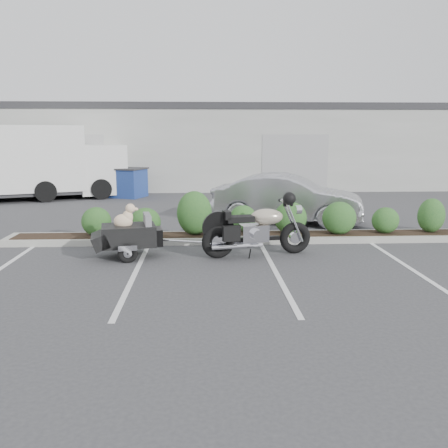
{
  "coord_description": "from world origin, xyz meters",
  "views": [
    {
      "loc": [
        -0.21,
        -9.34,
        2.62
      ],
      "look_at": [
        0.25,
        0.47,
        0.75
      ],
      "focal_mm": 38.0,
      "sensor_mm": 36.0,
      "label": 1
    }
  ],
  "objects_px": {
    "motorcycle": "(257,230)",
    "pet_trailer": "(128,235)",
    "dumpster": "(123,182)",
    "sedan": "(287,199)",
    "delivery_truck": "(47,164)"
  },
  "relations": [
    {
      "from": "motorcycle",
      "to": "delivery_truck",
      "type": "relative_size",
      "value": 0.36
    },
    {
      "from": "pet_trailer",
      "to": "dumpster",
      "type": "xyz_separation_m",
      "value": [
        -1.74,
        10.08,
        0.13
      ]
    },
    {
      "from": "motorcycle",
      "to": "pet_trailer",
      "type": "xyz_separation_m",
      "value": [
        -2.79,
        0.02,
        -0.07
      ]
    },
    {
      "from": "sedan",
      "to": "dumpster",
      "type": "xyz_separation_m",
      "value": [
        -5.88,
        6.22,
        -0.1
      ]
    },
    {
      "from": "dumpster",
      "to": "delivery_truck",
      "type": "relative_size",
      "value": 0.33
    },
    {
      "from": "pet_trailer",
      "to": "sedan",
      "type": "bearing_deg",
      "value": 31.72
    },
    {
      "from": "motorcycle",
      "to": "sedan",
      "type": "distance_m",
      "value": 4.11
    },
    {
      "from": "delivery_truck",
      "to": "pet_trailer",
      "type": "bearing_deg",
      "value": -83.93
    },
    {
      "from": "dumpster",
      "to": "pet_trailer",
      "type": "bearing_deg",
      "value": -57.79
    },
    {
      "from": "dumpster",
      "to": "sedan",
      "type": "bearing_deg",
      "value": -24.2
    },
    {
      "from": "sedan",
      "to": "delivery_truck",
      "type": "bearing_deg",
      "value": 74.44
    },
    {
      "from": "motorcycle",
      "to": "pet_trailer",
      "type": "relative_size",
      "value": 1.23
    },
    {
      "from": "pet_trailer",
      "to": "dumpster",
      "type": "distance_m",
      "value": 10.23
    },
    {
      "from": "pet_trailer",
      "to": "sedan",
      "type": "relative_size",
      "value": 0.46
    },
    {
      "from": "dumpster",
      "to": "delivery_truck",
      "type": "xyz_separation_m",
      "value": [
        -2.94,
        -0.44,
        0.79
      ]
    }
  ]
}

